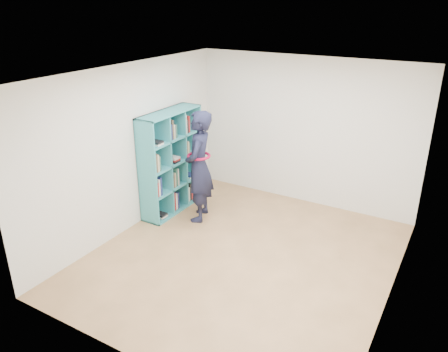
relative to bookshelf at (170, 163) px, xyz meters
The scene contains 9 objects.
floor 2.16m from the bookshelf, 22.74° to the right, with size 4.50×4.50×0.00m, color olive.
ceiling 2.63m from the bookshelf, 22.74° to the right, with size 4.50×4.50×0.00m, color white.
wall_left 0.90m from the bookshelf, 102.73° to the right, with size 0.02×4.50×2.60m, color silver.
wall_right 3.93m from the bookshelf, 11.31° to the right, with size 0.02×4.50×2.60m, color silver.
wall_back 2.39m from the bookshelf, 39.09° to the left, with size 4.00×0.02×2.60m, color silver.
wall_front 3.55m from the bookshelf, 58.79° to the right, with size 4.00×0.02×2.60m, color silver.
bookshelf is the anchor object (origin of this frame).
person 0.63m from the bookshelf, ahead, with size 0.65×0.79×1.85m.
smartphone 0.51m from the bookshelf, ahead, with size 0.05×0.08×0.13m.
Camera 1 is at (2.48, -4.78, 3.48)m, focal length 35.00 mm.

